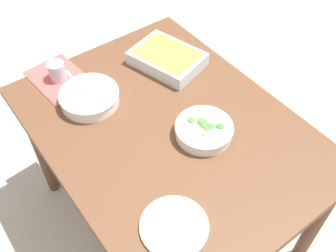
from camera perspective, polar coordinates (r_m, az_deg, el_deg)
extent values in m
plane|color=#B2A899|center=(2.14, 0.00, -13.22)|extent=(6.00, 6.00, 0.00)
cube|color=brown|center=(1.55, 0.00, -0.49)|extent=(1.20, 0.90, 0.04)
cylinder|color=brown|center=(2.06, -17.97, -3.01)|extent=(0.06, 0.06, 0.70)
cylinder|color=brown|center=(2.28, -0.23, 6.06)|extent=(0.06, 0.06, 0.70)
cylinder|color=brown|center=(1.85, 20.57, -12.74)|extent=(0.06, 0.06, 0.70)
cube|color=#B24C47|center=(1.79, -15.43, 6.60)|extent=(0.30, 0.23, 0.00)
cylinder|color=white|center=(1.63, -11.23, 4.02)|extent=(0.24, 0.24, 0.05)
torus|color=white|center=(1.62, -11.35, 4.62)|extent=(0.24, 0.24, 0.01)
cylinder|color=olive|center=(1.63, -11.25, 4.09)|extent=(0.19, 0.19, 0.03)
sphere|color=olive|center=(1.62, -12.32, 4.38)|extent=(0.02, 0.02, 0.02)
sphere|color=olive|center=(1.64, -11.63, 5.09)|extent=(0.02, 0.02, 0.02)
sphere|color=#C66633|center=(1.61, -10.55, 4.38)|extent=(0.01, 0.01, 0.01)
cylinder|color=white|center=(1.49, 5.17, -0.64)|extent=(0.21, 0.21, 0.05)
torus|color=white|center=(1.48, 5.23, -0.11)|extent=(0.22, 0.22, 0.01)
cylinder|color=#8CB272|center=(1.49, 5.18, -0.58)|extent=(0.18, 0.18, 0.02)
sphere|color=#569E42|center=(1.47, 5.55, -0.62)|extent=(0.03, 0.03, 0.03)
sphere|color=#569E42|center=(1.45, 5.12, -1.40)|extent=(0.02, 0.02, 0.02)
sphere|color=#569E42|center=(1.49, 3.37, 0.73)|extent=(0.03, 0.03, 0.03)
sphere|color=#3D7A33|center=(1.48, 5.35, -0.16)|extent=(0.03, 0.03, 0.03)
sphere|color=#569E42|center=(1.48, 5.12, 0.12)|extent=(0.02, 0.02, 0.02)
sphere|color=#478C38|center=(1.48, 6.34, -0.12)|extent=(0.03, 0.03, 0.03)
sphere|color=#478C38|center=(1.47, 5.25, -0.26)|extent=(0.03, 0.03, 0.03)
sphere|color=#3D7A33|center=(1.47, 5.42, -0.29)|extent=(0.03, 0.03, 0.03)
sphere|color=#478C38|center=(1.48, 5.87, -0.14)|extent=(0.03, 0.03, 0.03)
sphere|color=#569E42|center=(1.47, 5.58, -0.54)|extent=(0.03, 0.03, 0.03)
sphere|color=#478C38|center=(1.48, 7.47, -0.16)|extent=(0.03, 0.03, 0.03)
sphere|color=#569E42|center=(1.49, 4.93, 0.50)|extent=(0.04, 0.04, 0.04)
sphere|color=#569E42|center=(1.48, 5.23, -0.08)|extent=(0.03, 0.03, 0.03)
cube|color=silver|center=(1.78, -0.12, 9.67)|extent=(0.35, 0.29, 0.06)
cube|color=gold|center=(1.78, -0.12, 9.97)|extent=(0.31, 0.26, 0.04)
cylinder|color=#B2BCC6|center=(1.76, -15.70, 7.57)|extent=(0.07, 0.07, 0.08)
cylinder|color=black|center=(1.77, -15.61, 7.26)|extent=(0.06, 0.06, 0.05)
cylinder|color=silver|center=(1.29, 0.89, -14.25)|extent=(0.22, 0.22, 0.01)
cube|color=silver|center=(1.76, -13.45, 6.48)|extent=(0.14, 0.02, 0.01)
ellipsoid|color=silver|center=(1.70, -12.27, 5.00)|extent=(0.04, 0.03, 0.01)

